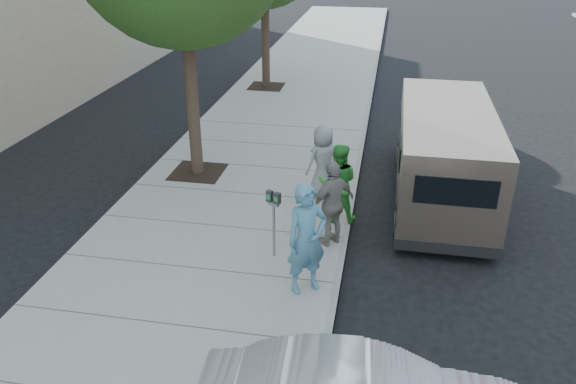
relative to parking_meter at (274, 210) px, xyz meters
The scene contains 9 objects.
ground 1.40m from the parking_meter, 105.48° to the left, with size 120.00×120.00×0.00m, color black.
sidewalk 1.81m from the parking_meter, 145.21° to the left, with size 5.00×60.00×0.15m, color gray.
curb_face 1.78m from the parking_meter, 35.60° to the left, with size 0.12×60.00×0.16m, color gray.
parking_meter is the anchor object (origin of this frame).
van 4.39m from the parking_meter, 45.77° to the left, with size 1.90×5.55×2.05m.
person_officer 1.13m from the parking_meter, 50.94° to the right, with size 0.68×0.45×1.87m, color teal.
person_green_shirt 1.83m from the parking_meter, 58.15° to the left, with size 0.78×0.61×1.61m, color green.
person_gray_shirt 2.71m from the parking_meter, 78.73° to the left, with size 0.77×0.50×1.57m, color gray.
person_striped_polo 1.15m from the parking_meter, 33.14° to the left, with size 0.96×0.40×1.64m, color gray.
Camera 1 is at (2.03, -9.23, 5.65)m, focal length 35.00 mm.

